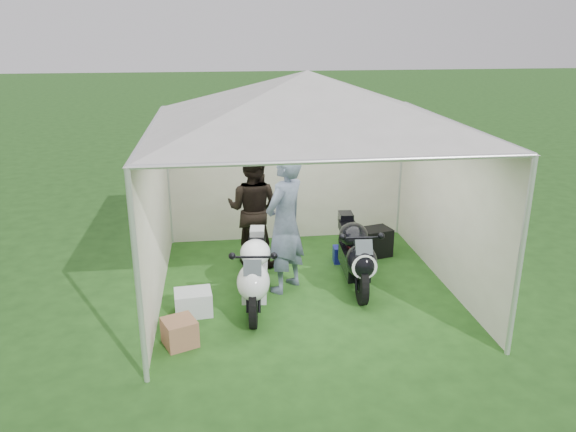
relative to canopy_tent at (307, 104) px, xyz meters
name	(u,v)px	position (x,y,z in m)	size (l,w,h in m)	color
ground	(305,287)	(0.00, -0.03, -2.58)	(80.00, 80.00, 0.00)	#1E4716
canopy_tent	(307,104)	(0.00, 0.00, 0.00)	(5.66, 5.66, 3.00)	silver
motorcycle_white	(255,272)	(-0.74, -0.52, -2.08)	(0.53, 1.81, 0.89)	black
motorcycle_black	(355,253)	(0.70, -0.08, -2.07)	(0.48, 1.85, 0.91)	black
paddock_stand	(344,254)	(0.75, 0.76, -2.45)	(0.34, 0.22, 0.26)	#2123C9
person_dark_jacket	(253,209)	(-0.66, 0.94, -1.70)	(0.85, 0.66, 1.75)	black
person_blue_jacket	(285,223)	(-0.29, -0.05, -1.59)	(0.72, 0.47, 1.96)	slate
equipment_box	(376,242)	(1.31, 0.98, -2.35)	(0.46, 0.36, 0.46)	black
crate_0	(193,302)	(-1.55, -0.62, -2.42)	(0.47, 0.36, 0.31)	silver
crate_1	(180,332)	(-1.69, -1.35, -2.42)	(0.36, 0.36, 0.32)	#8E6043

